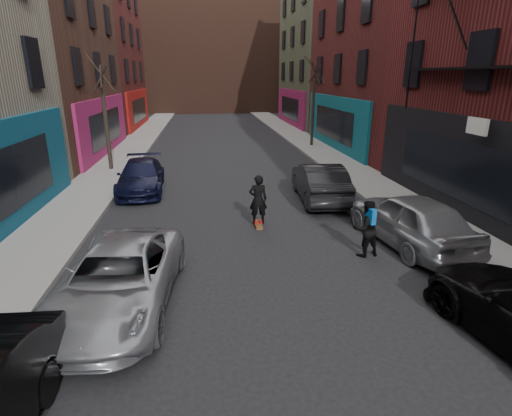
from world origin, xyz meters
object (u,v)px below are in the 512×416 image
object	(u,v)px
tree_left_far	(104,105)
parked_right_end	(319,182)
parked_left_far	(119,278)
parked_left_end	(141,176)
skateboarder	(258,200)
parked_right_far	(410,219)
skateboard	(258,225)
pedestrian	(366,228)
tree_right_far	(314,95)

from	to	relation	value
tree_left_far	parked_right_end	xyz separation A→B (m)	(9.40, -6.40, -2.63)
tree_left_far	parked_right_end	bearing A→B (deg)	-34.26
parked_left_far	parked_left_end	bearing A→B (deg)	100.12
skateboarder	parked_right_far	bearing A→B (deg)	153.57
tree_left_far	parked_left_end	distance (m)	5.41
tree_left_far	parked_right_far	distance (m)	15.68
skateboard	skateboarder	size ratio (longest dim) A/B	0.49
parked_right_far	parked_right_end	world-z (taller)	parked_right_far
skateboarder	tree_left_far	bearing A→B (deg)	-54.52
parked_left_far	skateboard	distance (m)	5.74
pedestrian	skateboarder	bearing A→B (deg)	-55.51
parked_right_far	pedestrian	world-z (taller)	pedestrian
skateboard	skateboarder	distance (m)	0.87
tree_right_far	pedestrian	distance (m)	18.16
tree_right_far	pedestrian	world-z (taller)	tree_right_far
parked_left_end	skateboarder	xyz separation A→B (m)	(4.43, -4.87, 0.27)
tree_left_far	skateboarder	bearing A→B (deg)	-53.92
skateboard	pedestrian	world-z (taller)	pedestrian
parked_right_far	parked_right_end	distance (m)	4.87
skateboarder	pedestrian	size ratio (longest dim) A/B	1.04
tree_left_far	parked_right_end	distance (m)	11.67
pedestrian	parked_right_end	bearing A→B (deg)	-102.50
tree_left_far	tree_right_far	distance (m)	13.78
skateboard	parked_right_end	bearing A→B (deg)	42.27
parked_right_far	skateboard	size ratio (longest dim) A/B	5.76
parked_left_end	skateboarder	distance (m)	6.59
parked_left_end	skateboard	world-z (taller)	parked_left_end
parked_left_end	parked_left_far	bearing A→B (deg)	-87.67
tree_right_far	parked_right_end	size ratio (longest dim) A/B	1.49
tree_left_far	pedestrian	distance (m)	15.08
parked_right_far	parked_left_end	bearing A→B (deg)	-45.72
tree_left_far	skateboard	xyz separation A→B (m)	(6.58, -9.03, -3.33)
tree_right_far	skateboarder	xyz separation A→B (m)	(-5.82, -15.03, -2.61)
tree_right_far	parked_right_end	world-z (taller)	tree_right_far
parked_left_far	pedestrian	world-z (taller)	pedestrian
tree_right_far	parked_left_far	xyz separation A→B (m)	(-9.40, -19.48, -2.86)
parked_right_far	pedestrian	distance (m)	1.71
tree_left_far	skateboard	distance (m)	11.65
parked_right_end	skateboard	distance (m)	3.92
parked_left_far	skateboard	size ratio (longest dim) A/B	6.06
tree_right_far	parked_left_end	xyz separation A→B (m)	(-10.25, -10.15, -2.87)
tree_right_far	skateboard	size ratio (longest dim) A/B	8.50
parked_right_far	skateboarder	distance (m)	4.70
tree_right_far	skateboard	bearing A→B (deg)	-111.19
parked_left_end	parked_right_end	size ratio (longest dim) A/B	0.99
parked_left_far	skateboarder	bearing A→B (deg)	56.13
tree_left_far	parked_left_far	size ratio (longest dim) A/B	1.34
tree_right_far	parked_right_far	world-z (taller)	tree_right_far
parked_right_far	pedestrian	bearing A→B (deg)	13.38
parked_left_far	parked_right_end	bearing A→B (deg)	52.77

